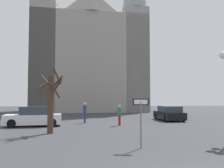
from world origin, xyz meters
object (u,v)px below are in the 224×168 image
bare_tree (51,100)px  parked_car_far_white (34,117)px  cathedral (89,52)px  parked_car_near_black (169,114)px  pedestrian_standing (119,113)px  one_way_arrow_sign (141,115)px  pedestrian_walking (85,111)px

bare_tree → parked_car_far_white: bare_tree is taller
bare_tree → cathedral: bearing=84.1°
parked_car_near_black → bare_tree: bearing=-142.3°
cathedral → parked_car_far_white: (-4.39, -20.28, -8.96)m
bare_tree → parked_car_near_black: (10.18, 7.86, -1.40)m
parked_car_far_white → pedestrian_standing: 6.66m
parked_car_far_white → pedestrian_standing: bearing=-2.1°
cathedral → one_way_arrow_sign: size_ratio=14.36×
bare_tree → pedestrian_standing: (4.77, 3.88, -1.08)m
pedestrian_standing → one_way_arrow_sign: bearing=-91.3°
one_way_arrow_sign → parked_car_far_white: 11.16m
bare_tree → parked_car_near_black: bearing=37.7°
one_way_arrow_sign → pedestrian_standing: one_way_arrow_sign is taller
cathedral → pedestrian_walking: bearing=-91.5°
pedestrian_walking → parked_car_far_white: bearing=-153.8°
parked_car_far_white → pedestrian_walking: (3.89, 1.92, 0.36)m
parked_car_near_black → pedestrian_standing: (-5.41, -3.99, 0.33)m
bare_tree → pedestrian_standing: bare_tree is taller
parked_car_near_black → pedestrian_standing: 6.72m
parked_car_far_white → one_way_arrow_sign: bearing=-54.6°
pedestrian_standing → pedestrian_walking: bearing=141.9°
parked_car_far_white → pedestrian_standing: pedestrian_standing is taller
one_way_arrow_sign → bare_tree: bearing=132.7°
parked_car_far_white → pedestrian_standing: (6.65, -0.25, 0.27)m
parked_car_near_black → pedestrian_walking: 8.37m
parked_car_far_white → pedestrian_walking: 4.35m
pedestrian_standing → cathedral: bearing=96.3°
cathedral → parked_car_far_white: bearing=-102.2°
one_way_arrow_sign → pedestrian_standing: size_ratio=1.32×
cathedral → parked_car_far_white: 22.60m
parked_car_far_white → pedestrian_walking: size_ratio=2.52×
one_way_arrow_sign → pedestrian_standing: 8.85m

